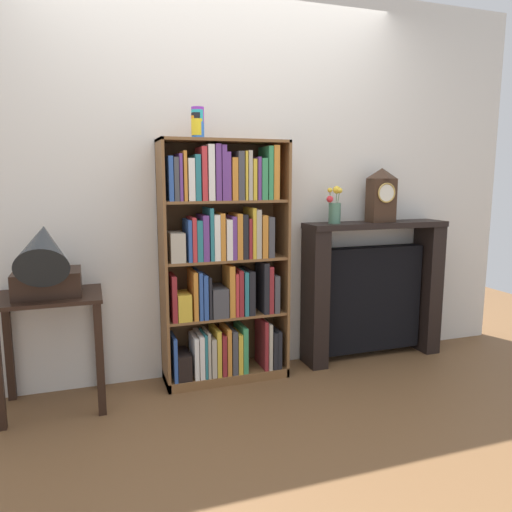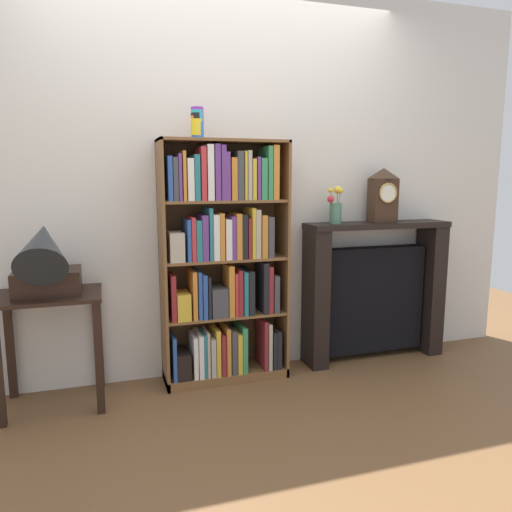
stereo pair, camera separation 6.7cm
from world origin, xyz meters
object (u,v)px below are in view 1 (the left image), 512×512
Objects in this scene: bookshelf at (224,266)px; flower_vase at (335,208)px; cup_stack at (198,123)px; gramophone at (45,260)px; mantel_clock at (381,195)px; fireplace_mantel at (372,291)px; side_table_left at (51,324)px.

flower_vase is (0.81, 0.03, 0.36)m from bookshelf.
bookshelf is 8.52× the size of cup_stack.
gramophone is at bearing -172.07° from cup_stack.
flower_vase is (1.87, 0.18, 0.24)m from gramophone.
mantel_clock is 1.48× the size of flower_vase.
gramophone is at bearing -175.42° from mantel_clock.
gramophone is 1.32× the size of mantel_clock.
flower_vase is (-0.34, -0.02, 0.63)m from fireplace_mantel.
bookshelf is 6.05× the size of flower_vase.
gramophone is at bearing -174.75° from fireplace_mantel.
side_table_left is 0.63× the size of fireplace_mantel.
side_table_left is at bearing -176.21° from bookshelf.
fireplace_mantel is (1.32, 0.08, -1.16)m from cup_stack.
cup_stack reaches higher than mantel_clock.
flower_vase is (-0.37, 0.00, -0.08)m from mantel_clock.
cup_stack reaches higher than side_table_left.
flower_vase is at bearing 3.46° from cup_stack.
cup_stack is at bearing -176.54° from flower_vase.
side_table_left is at bearing -177.66° from cup_stack.
cup_stack is 1.76m from fireplace_mantel.
gramophone is at bearing -90.00° from side_table_left.
side_table_left is at bearing -177.01° from fireplace_mantel.
flower_vase is at bearing 2.93° from side_table_left.
fireplace_mantel is at bearing 2.99° from side_table_left.
mantel_clock is at bearing 1.05° from bookshelf.
mantel_clock is (2.24, 0.09, 0.71)m from side_table_left.
cup_stack reaches higher than flower_vase.
cup_stack is 0.27× the size of side_table_left.
bookshelf is 0.89m from flower_vase.
cup_stack is 1.42m from mantel_clock.
fireplace_mantel is at bearing 5.25° from gramophone.
bookshelf is at bearing 3.79° from side_table_left.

